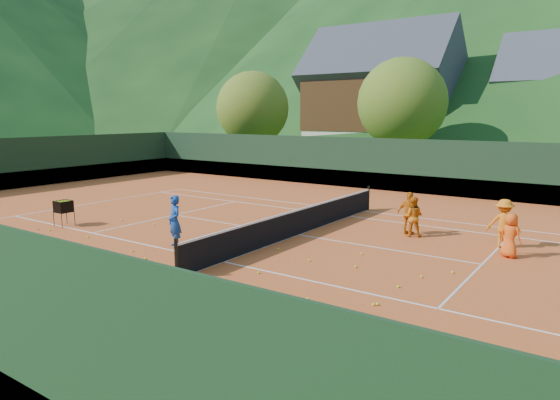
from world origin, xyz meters
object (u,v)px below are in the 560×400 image
Objects in this scene: student_a at (412,217)px; tennis_net at (298,221)px; chalet_left at (381,101)px; coach at (175,221)px; student_d at (504,224)px; student_c at (510,236)px; ball_hopper at (63,207)px; student_b at (409,213)px.

tennis_net is (-3.49, -2.14, -0.22)m from student_a.
student_a is 31.34m from chalet_left.
student_a is at bearing 66.73° from coach.
student_a is 3.00m from student_d.
student_d reaches higher than student_c.
tennis_net is at bearing 25.34° from ball_hopper.
student_a is at bearing 134.11° from student_b.
coach reaches higher than student_c.
ball_hopper is at bearing 31.96° from student_b.
student_c is (9.36, 4.94, -0.17)m from coach.
student_d is 32.53m from chalet_left.
chalet_left is (-7.53, 33.70, 4.77)m from coach.
chalet_left is (-16.89, 28.76, 4.94)m from student_c.
coach is 10.58m from student_c.
tennis_net is at bearing 39.26° from student_b.
student_d reaches higher than tennis_net.
student_c is 1.37× the size of ball_hopper.
student_b is (5.75, 6.07, -0.08)m from coach.
student_d is 0.12× the size of chalet_left.
chalet_left is (-13.29, 27.63, 4.84)m from student_b.
student_c is 0.85× the size of student_d.
student_a is at bearing -4.92° from student_d.
coach reaches higher than tennis_net.
student_d is (8.94, 6.06, -0.05)m from coach.
coach is 10.81m from student_d.
student_c is 0.11× the size of tennis_net.
chalet_left reaches higher than student_b.
tennis_net is 32.04m from chalet_left.
student_a is 13.36m from ball_hopper.
ball_hopper is 34.36m from chalet_left.
student_a is 1.44× the size of ball_hopper.
student_b is 0.97× the size of student_d.
student_b is 13.29m from ball_hopper.
ball_hopper is at bearing -154.66° from tennis_net.
student_d is at bearing -176.69° from student_b.
coach is 1.19× the size of student_a.
ball_hopper is (-14.87, -6.34, -0.06)m from student_d.
chalet_left is (-10.00, 30.00, 5.13)m from tennis_net.
student_a is at bearing 27.24° from ball_hopper.
chalet_left is (-13.49, 27.86, 4.91)m from student_a.
coach is 8.36m from student_b.
student_b reaches higher than student_c.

